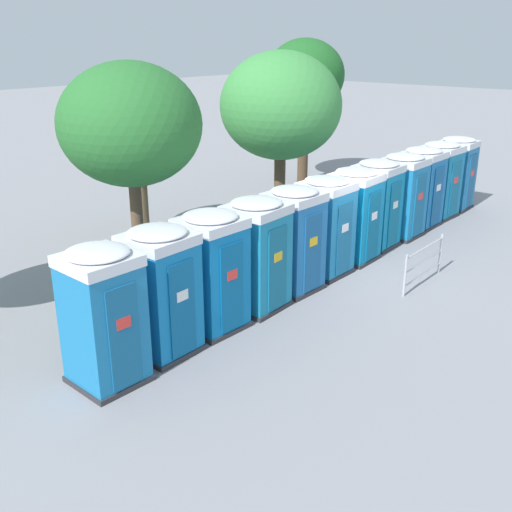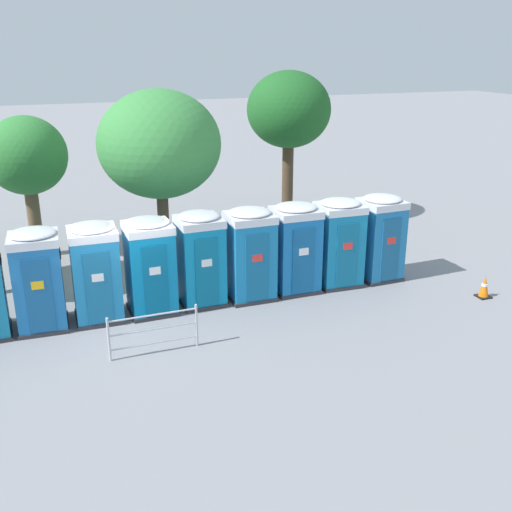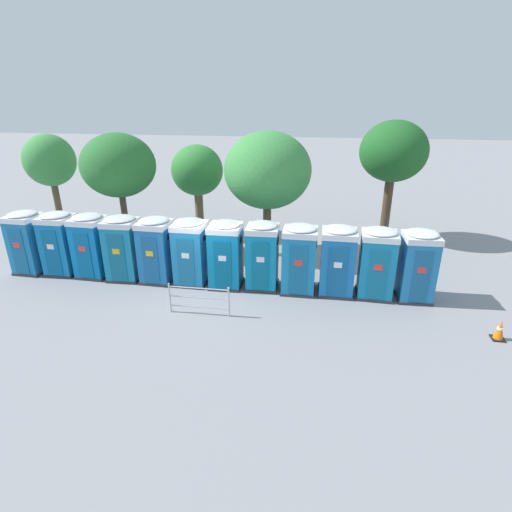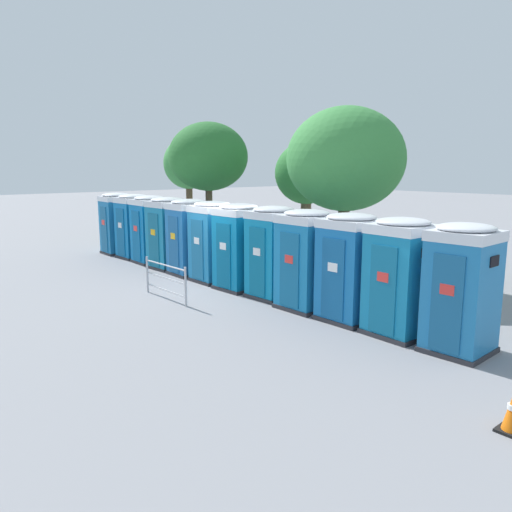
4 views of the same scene
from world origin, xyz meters
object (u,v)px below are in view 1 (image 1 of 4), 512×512
street_tree_1 (136,131)px  event_barrier (424,262)px  portapotty_2 (212,271)px  portapotty_7 (376,204)px  portapotty_6 (355,214)px  street_tree_4 (305,77)px  portapotty_0 (103,316)px  street_tree_0 (130,126)px  portapotty_9 (421,187)px  portapotty_8 (402,195)px  portapotty_10 (439,179)px  portapotty_5 (325,226)px  street_tree_3 (281,106)px  portapotty_4 (294,239)px  portapotty_3 (257,254)px  portapotty_1 (161,291)px  portapotty_11 (456,173)px

street_tree_1 → event_barrier: 8.67m
portapotty_2 → portapotty_7: same height
portapotty_6 → street_tree_4: street_tree_4 is taller
portapotty_0 → street_tree_4: 16.43m
street_tree_0 → event_barrier: street_tree_0 is taller
portapotty_6 → portapotty_9: 4.09m
portapotty_8 → portapotty_10: size_ratio=1.00×
street_tree_0 → street_tree_1: 3.98m
portapotty_8 → street_tree_1: street_tree_1 is taller
portapotty_5 → street_tree_3: 4.88m
portapotty_5 → portapotty_4: bearing=-179.6°
portapotty_10 → portapotty_0: bearing=-180.0°
portapotty_4 → portapotty_7: same height
portapotty_8 → portapotty_10: bearing=0.9°
portapotty_0 → portapotty_7: (9.54, 0.08, -0.00)m
portapotty_2 → street_tree_1: size_ratio=0.55×
portapotty_3 → portapotty_6: (4.09, -0.02, 0.00)m
portapotty_0 → event_barrier: portapotty_0 is taller
portapotty_1 → portapotty_11: size_ratio=1.00×
portapotty_8 → event_barrier: portapotty_8 is taller
portapotty_10 → portapotty_4: bearing=-179.9°
portapotty_7 → street_tree_1: bearing=126.3°
portapotty_1 → portapotty_2: 1.36m
portapotty_11 → street_tree_4: street_tree_4 is taller
portapotty_0 → portapotty_10: bearing=0.0°
portapotty_3 → portapotty_6: 4.09m
portapotty_4 → portapotty_6: size_ratio=1.00×
portapotty_1 → street_tree_4: 15.19m
portapotty_1 → portapotty_11: (13.63, -0.06, 0.00)m
portapotty_5 → portapotty_9: size_ratio=1.00×
portapotty_3 → portapotty_10: size_ratio=1.00×
portapotty_2 → event_barrier: (5.06, -2.34, -0.72)m
portapotty_9 → event_barrier: bearing=-152.9°
portapotty_9 → portapotty_11: same height
portapotty_3 → street_tree_0: 3.94m
portapotty_6 → portapotty_11: size_ratio=1.00×
portapotty_9 → street_tree_1: street_tree_1 is taller
portapotty_6 → portapotty_8: 2.73m
portapotty_6 → portapotty_7: size_ratio=1.00×
portapotty_7 → portapotty_8: same height
portapotty_8 → street_tree_3: size_ratio=0.47×
event_barrier → portapotty_9: bearing=27.1°
event_barrier → portapotty_11: bearing=17.7°
portapotty_10 → event_barrier: (-5.84, -2.29, -0.72)m
portapotty_0 → portapotty_10: 13.63m
portapotty_11 → street_tree_1: size_ratio=0.55×
street_tree_3 → street_tree_4: 6.36m
portapotty_0 → street_tree_1: bearing=45.7°
street_tree_3 → portapotty_7: bearing=-85.2°
street_tree_3 → portapotty_4: bearing=-138.3°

